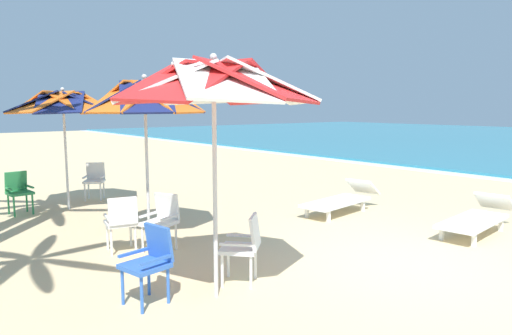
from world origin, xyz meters
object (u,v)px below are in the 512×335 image
at_px(beach_umbrella_1, 145,99).
at_px(sun_lounger_1, 477,217).
at_px(plastic_chair_2, 122,220).
at_px(beach_umbrella_0, 214,85).
at_px(plastic_chair_1, 150,259).
at_px(plastic_chair_3, 162,218).
at_px(plastic_chair_4, 19,190).
at_px(sun_lounger_2, 342,199).
at_px(beach_umbrella_2, 63,104).
at_px(plastic_chair_5, 95,179).
at_px(plastic_chair_0, 245,244).

bearing_deg(beach_umbrella_1, sun_lounger_1, 55.08).
bearing_deg(beach_umbrella_1, plastic_chair_2, -58.44).
height_order(beach_umbrella_0, plastic_chair_1, beach_umbrella_0).
height_order(plastic_chair_3, plastic_chair_4, same).
relative_size(plastic_chair_1, sun_lounger_2, 0.39).
height_order(plastic_chair_1, beach_umbrella_2, beach_umbrella_2).
relative_size(plastic_chair_2, sun_lounger_1, 0.39).
xyz_separation_m(plastic_chair_2, plastic_chair_4, (-3.75, -0.62, 0.00)).
bearing_deg(plastic_chair_5, sun_lounger_2, 37.35).
bearing_deg(plastic_chair_4, plastic_chair_1, 1.48).
distance_m(beach_umbrella_0, plastic_chair_5, 6.87).
bearing_deg(plastic_chair_5, plastic_chair_3, -7.57).
bearing_deg(plastic_chair_2, beach_umbrella_0, 4.60).
distance_m(plastic_chair_3, plastic_chair_4, 4.19).
xyz_separation_m(beach_umbrella_1, plastic_chair_4, (-3.37, -1.24, -1.80)).
relative_size(plastic_chair_1, plastic_chair_3, 1.00).
distance_m(plastic_chair_4, sun_lounger_2, 6.63).
distance_m(plastic_chair_1, beach_umbrella_2, 5.79).
bearing_deg(plastic_chair_1, plastic_chair_2, 166.10).
bearing_deg(plastic_chair_0, plastic_chair_2, -162.10).
xyz_separation_m(beach_umbrella_1, sun_lounger_2, (0.68, 4.00, -2.01)).
relative_size(plastic_chair_0, beach_umbrella_2, 0.34).
relative_size(beach_umbrella_2, plastic_chair_5, 2.98).
xyz_separation_m(plastic_chair_3, sun_lounger_2, (0.02, 4.10, -0.22)).
distance_m(beach_umbrella_0, plastic_chair_4, 6.35).
xyz_separation_m(plastic_chair_3, beach_umbrella_2, (-3.84, -0.23, 1.75)).
bearing_deg(plastic_chair_4, plastic_chair_0, 12.54).
relative_size(beach_umbrella_1, plastic_chair_5, 3.11).
relative_size(beach_umbrella_0, plastic_chair_2, 3.18).
bearing_deg(plastic_chair_0, beach_umbrella_1, -178.42).
bearing_deg(plastic_chair_0, sun_lounger_1, 81.16).
xyz_separation_m(plastic_chair_0, beach_umbrella_1, (-2.51, -0.07, 1.80)).
bearing_deg(plastic_chair_2, plastic_chair_4, -170.61).
relative_size(plastic_chair_0, plastic_chair_3, 1.00).
bearing_deg(plastic_chair_1, beach_umbrella_1, 154.54).
bearing_deg(plastic_chair_3, sun_lounger_2, 89.67).
relative_size(plastic_chair_3, plastic_chair_4, 1.00).
bearing_deg(plastic_chair_2, plastic_chair_5, 165.24).
bearing_deg(sun_lounger_1, beach_umbrella_0, -96.61).
relative_size(plastic_chair_3, beach_umbrella_2, 0.34).
height_order(plastic_chair_0, beach_umbrella_2, beach_umbrella_2).
bearing_deg(plastic_chair_4, beach_umbrella_0, 7.60).
relative_size(beach_umbrella_1, plastic_chair_3, 3.11).
relative_size(beach_umbrella_0, sun_lounger_2, 1.25).
bearing_deg(plastic_chair_5, beach_umbrella_0, -8.24).
relative_size(plastic_chair_0, beach_umbrella_1, 0.32).
distance_m(beach_umbrella_0, plastic_chair_0, 1.99).
xyz_separation_m(plastic_chair_2, sun_lounger_1, (2.84, 5.23, -0.22)).
distance_m(beach_umbrella_2, sun_lounger_2, 6.12).
height_order(plastic_chair_0, plastic_chair_5, same).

